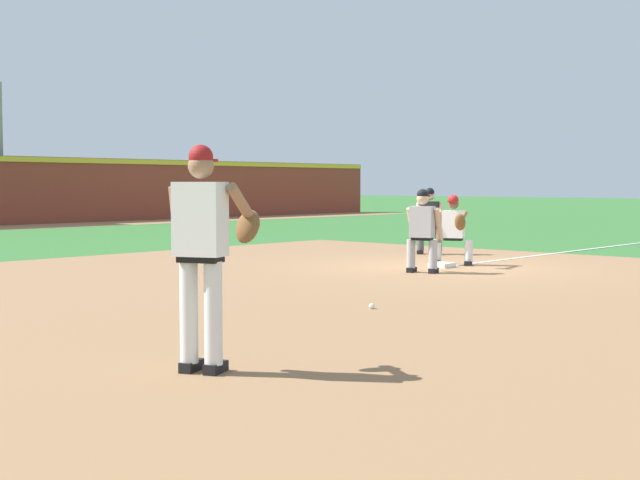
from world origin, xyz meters
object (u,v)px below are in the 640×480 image
(first_base_bag, at_px, (442,265))
(first_baseman, at_px, (454,227))
(baserunner, at_px, (422,227))
(baseball, at_px, (372,306))
(pitcher, at_px, (204,244))
(umpire, at_px, (430,218))

(first_base_bag, xyz_separation_m, first_baseman, (0.47, 0.07, 0.69))
(first_baseman, height_order, baserunner, baserunner)
(baseball, relative_size, pitcher, 0.04)
(first_baseman, xyz_separation_m, baserunner, (-1.56, -0.40, 0.06))
(baseball, bearing_deg, baserunner, 27.84)
(umpire, bearing_deg, pitcher, -153.14)
(pitcher, xyz_separation_m, umpire, (11.33, 5.74, -0.27))
(baserunner, bearing_deg, first_base_bag, 16.77)
(baseball, height_order, first_baseman, first_baseman)
(first_base_bag, xyz_separation_m, pitcher, (-8.95, -3.78, 1.01))
(baserunner, relative_size, umpire, 1.00)
(pitcher, bearing_deg, umpire, 26.86)
(pitcher, height_order, baserunner, pitcher)
(first_base_bag, relative_size, baserunner, 0.26)
(first_base_bag, relative_size, umpire, 0.26)
(pitcher, bearing_deg, first_baseman, 22.23)
(baseball, relative_size, first_baseman, 0.06)
(baserunner, bearing_deg, baseball, -152.16)
(first_base_bag, height_order, baserunner, baserunner)
(first_base_bag, height_order, umpire, umpire)
(baserunner, bearing_deg, umpire, 33.39)
(umpire, bearing_deg, baserunner, -146.61)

